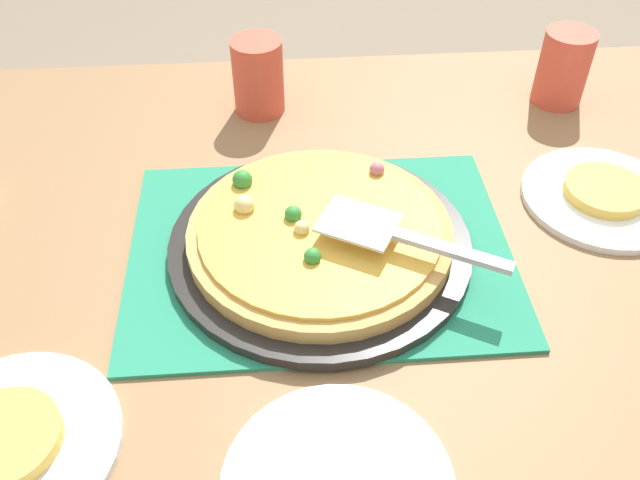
# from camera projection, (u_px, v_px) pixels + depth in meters

# --- Properties ---
(dining_table) EXTENTS (1.40, 1.00, 0.75)m
(dining_table) POSITION_uv_depth(u_px,v_px,m) (320.00, 308.00, 0.94)
(dining_table) COLOR olive
(dining_table) RESTS_ON ground_plane
(placemat) EXTENTS (0.48, 0.36, 0.01)m
(placemat) POSITION_uv_depth(u_px,v_px,m) (320.00, 250.00, 0.86)
(placemat) COLOR #237F5B
(placemat) RESTS_ON dining_table
(pizza_pan) EXTENTS (0.38, 0.38, 0.01)m
(pizza_pan) POSITION_uv_depth(u_px,v_px,m) (320.00, 244.00, 0.86)
(pizza_pan) COLOR black
(pizza_pan) RESTS_ON placemat
(pizza) EXTENTS (0.33, 0.33, 0.05)m
(pizza) POSITION_uv_depth(u_px,v_px,m) (319.00, 232.00, 0.84)
(pizza) COLOR tan
(pizza) RESTS_ON pizza_pan
(plate_near_left) EXTENTS (0.22, 0.22, 0.01)m
(plate_near_left) POSITION_uv_depth(u_px,v_px,m) (603.00, 197.00, 0.94)
(plate_near_left) COLOR white
(plate_near_left) RESTS_ON dining_table
(plate_far_right) EXTENTS (0.22, 0.22, 0.01)m
(plate_far_right) POSITION_uv_depth(u_px,v_px,m) (8.00, 446.00, 0.66)
(plate_far_right) COLOR white
(plate_far_right) RESTS_ON dining_table
(served_slice_left) EXTENTS (0.11, 0.11, 0.02)m
(served_slice_left) POSITION_uv_depth(u_px,v_px,m) (605.00, 190.00, 0.93)
(served_slice_left) COLOR #EAB747
(served_slice_left) RESTS_ON plate_near_left
(served_slice_right) EXTENTS (0.11, 0.11, 0.02)m
(served_slice_right) POSITION_uv_depth(u_px,v_px,m) (4.00, 439.00, 0.65)
(served_slice_right) COLOR #EAB747
(served_slice_right) RESTS_ON plate_far_right
(cup_near) EXTENTS (0.08, 0.08, 0.12)m
(cup_near) POSITION_uv_depth(u_px,v_px,m) (258.00, 76.00, 1.07)
(cup_near) COLOR #E04C38
(cup_near) RESTS_ON dining_table
(cup_far) EXTENTS (0.08, 0.08, 0.12)m
(cup_far) POSITION_uv_depth(u_px,v_px,m) (563.00, 68.00, 1.09)
(cup_far) COLOR #E04C38
(cup_far) RESTS_ON dining_table
(pizza_server) EXTENTS (0.22, 0.15, 0.01)m
(pizza_server) POSITION_uv_depth(u_px,v_px,m) (396.00, 234.00, 0.79)
(pizza_server) COLOR silver
(pizza_server) RESTS_ON pizza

